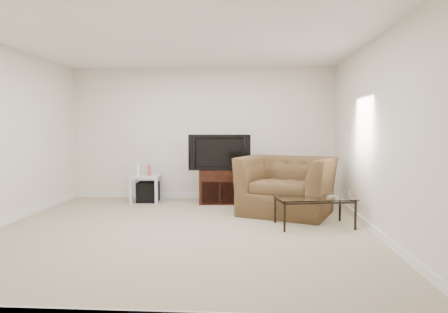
# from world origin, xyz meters

# --- Properties ---
(floor) EXTENTS (5.00, 5.00, 0.00)m
(floor) POSITION_xyz_m (0.00, 0.00, 0.00)
(floor) COLOR tan
(floor) RESTS_ON ground
(ceiling) EXTENTS (5.00, 5.00, 0.00)m
(ceiling) POSITION_xyz_m (0.00, 0.00, 2.50)
(ceiling) COLOR white
(ceiling) RESTS_ON ground
(wall_back) EXTENTS (5.00, 0.02, 2.50)m
(wall_back) POSITION_xyz_m (0.00, 2.50, 1.25)
(wall_back) COLOR silver
(wall_back) RESTS_ON ground
(wall_right) EXTENTS (0.02, 5.00, 2.50)m
(wall_right) POSITION_xyz_m (2.50, 0.00, 1.25)
(wall_right) COLOR silver
(wall_right) RESTS_ON ground
(plate_back) EXTENTS (0.12, 0.02, 0.12)m
(plate_back) POSITION_xyz_m (-1.40, 2.49, 1.25)
(plate_back) COLOR white
(plate_back) RESTS_ON wall_back
(plate_right_switch) EXTENTS (0.02, 0.09, 0.13)m
(plate_right_switch) POSITION_xyz_m (2.49, 1.60, 1.25)
(plate_right_switch) COLOR white
(plate_right_switch) RESTS_ON wall_right
(plate_right_outlet) EXTENTS (0.02, 0.08, 0.12)m
(plate_right_outlet) POSITION_xyz_m (2.49, 1.30, 0.30)
(plate_right_outlet) COLOR white
(plate_right_outlet) RESTS_ON wall_right
(tv_stand) EXTENTS (0.77, 0.57, 0.61)m
(tv_stand) POSITION_xyz_m (0.36, 2.05, 0.30)
(tv_stand) COLOR black
(tv_stand) RESTS_ON floor
(dvd_player) EXTENTS (0.40, 0.30, 0.05)m
(dvd_player) POSITION_xyz_m (0.37, 2.01, 0.50)
(dvd_player) COLOR black
(dvd_player) RESTS_ON tv_stand
(television) EXTENTS (1.03, 0.29, 0.63)m
(television) POSITION_xyz_m (0.37, 2.02, 0.92)
(television) COLOR black
(television) RESTS_ON tv_stand
(side_table) EXTENTS (0.53, 0.53, 0.49)m
(side_table) POSITION_xyz_m (-0.98, 2.05, 0.24)
(side_table) COLOR #AAC1D2
(side_table) RESTS_ON floor
(subwoofer) EXTENTS (0.40, 0.40, 0.37)m
(subwoofer) POSITION_xyz_m (-0.95, 2.07, 0.17)
(subwoofer) COLOR black
(subwoofer) RESTS_ON floor
(game_console) EXTENTS (0.06, 0.17, 0.22)m
(game_console) POSITION_xyz_m (-1.11, 2.02, 0.60)
(game_console) COLOR white
(game_console) RESTS_ON side_table
(game_case) EXTENTS (0.07, 0.15, 0.19)m
(game_case) POSITION_xyz_m (-0.92, 2.03, 0.59)
(game_case) COLOR #CC4C4C
(game_case) RESTS_ON side_table
(recliner) EXTENTS (1.62, 1.35, 1.21)m
(recliner) POSITION_xyz_m (1.50, 1.20, 0.60)
(recliner) COLOR brown
(recliner) RESTS_ON floor
(coffee_table) EXTENTS (1.12, 0.76, 0.40)m
(coffee_table) POSITION_xyz_m (1.79, 0.38, 0.20)
(coffee_table) COLOR black
(coffee_table) RESTS_ON floor
(remote) EXTENTS (0.16, 0.12, 0.02)m
(remote) POSITION_xyz_m (2.04, 0.42, 0.42)
(remote) COLOR #B2B2B7
(remote) RESTS_ON coffee_table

